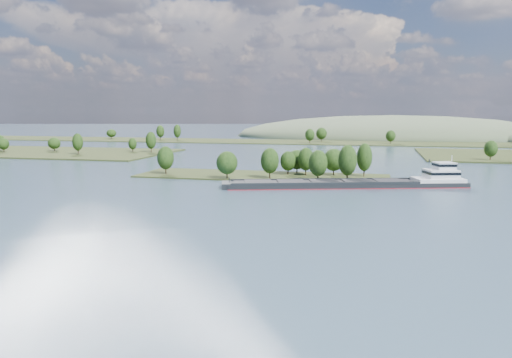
# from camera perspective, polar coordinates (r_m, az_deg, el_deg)

# --- Properties ---
(ground) EXTENTS (1800.00, 1800.00, 0.00)m
(ground) POSITION_cam_1_polar(r_m,az_deg,el_deg) (142.87, -4.67, -2.79)
(ground) COLOR #374F60
(ground) RESTS_ON ground
(tree_island) EXTENTS (100.00, 32.20, 14.59)m
(tree_island) POSITION_cam_1_polar(r_m,az_deg,el_deg) (196.87, 2.60, 1.34)
(tree_island) COLOR #273115
(tree_island) RESTS_ON ground
(back_shoreline) EXTENTS (900.00, 60.00, 14.96)m
(back_shoreline) POSITION_cam_1_polar(r_m,az_deg,el_deg) (415.62, 8.44, 4.20)
(back_shoreline) COLOR #273115
(back_shoreline) RESTS_ON ground
(hill_west) EXTENTS (320.00, 160.00, 44.00)m
(hill_west) POSITION_cam_1_polar(r_m,az_deg,el_deg) (514.28, 15.34, 4.61)
(hill_west) COLOR #4C5B3F
(hill_west) RESTS_ON ground
(cargo_barge) EXTENTS (84.24, 34.50, 11.50)m
(cargo_barge) POSITION_cam_1_polar(r_m,az_deg,el_deg) (177.05, 12.04, -0.41)
(cargo_barge) COLOR black
(cargo_barge) RESTS_ON ground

